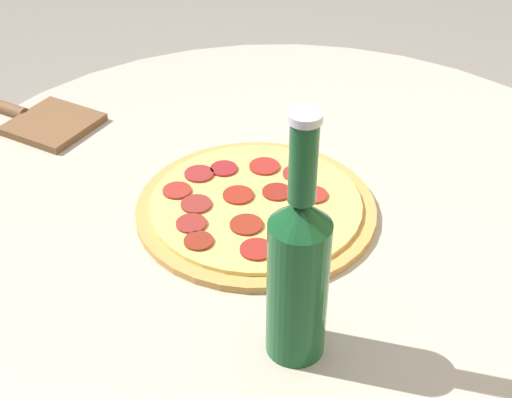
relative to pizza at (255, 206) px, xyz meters
name	(u,v)px	position (x,y,z in m)	size (l,w,h in m)	color
table	(285,310)	(-0.03, 0.04, -0.21)	(1.04, 1.04, 0.74)	#B2A893
pizza	(255,206)	(0.00, 0.00, 0.00)	(0.32, 0.32, 0.02)	#C68E47
beer_bottle	(298,271)	(0.22, 0.10, 0.10)	(0.06, 0.06, 0.28)	#144C23
pizza_paddle	(38,119)	(-0.13, -0.40, 0.00)	(0.15, 0.26, 0.02)	brown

